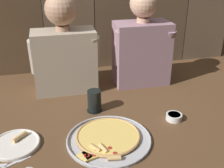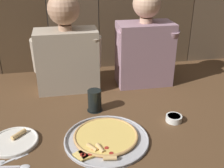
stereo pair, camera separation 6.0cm
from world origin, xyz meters
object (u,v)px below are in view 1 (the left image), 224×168
(dipping_bowl, at_px, (174,117))
(drinking_glass, at_px, (94,101))
(dinner_plate, at_px, (16,144))
(diner_right, at_px, (142,42))
(pizza_tray, at_px, (108,138))
(diner_left, at_px, (64,47))

(dipping_bowl, bearing_deg, drinking_glass, 154.48)
(dinner_plate, height_order, drinking_glass, drinking_glass)
(dinner_plate, relative_size, diner_right, 0.36)
(diner_right, bearing_deg, drinking_glass, -140.74)
(pizza_tray, bearing_deg, diner_right, 58.86)
(dinner_plate, xyz_separation_m, diner_left, (0.29, 0.54, 0.28))
(pizza_tray, xyz_separation_m, dipping_bowl, (0.39, 0.10, 0.01))
(drinking_glass, relative_size, diner_left, 0.20)
(pizza_tray, bearing_deg, dinner_plate, 172.36)
(dipping_bowl, height_order, diner_left, diner_left)
(diner_left, bearing_deg, dinner_plate, -118.04)
(pizza_tray, xyz_separation_m, diner_left, (-0.15, 0.60, 0.28))
(diner_right, bearing_deg, pizza_tray, -121.14)
(dipping_bowl, bearing_deg, dinner_plate, -177.32)
(dinner_plate, relative_size, dipping_bowl, 2.65)
(pizza_tray, height_order, dinner_plate, dinner_plate)
(dipping_bowl, xyz_separation_m, diner_left, (-0.53, 0.50, 0.28))
(drinking_glass, relative_size, diner_right, 0.20)
(dinner_plate, distance_m, diner_left, 0.67)
(pizza_tray, xyz_separation_m, diner_right, (0.36, 0.60, 0.28))
(dipping_bowl, bearing_deg, diner_right, 92.97)
(pizza_tray, relative_size, dinner_plate, 1.79)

